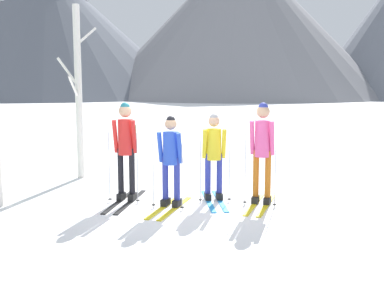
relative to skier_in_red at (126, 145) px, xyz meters
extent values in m
plane|color=white|center=(0.99, -0.34, -1.06)|extent=(400.00, 400.00, 0.00)
cube|color=black|center=(0.08, -0.13, -1.05)|extent=(0.47, 1.75, 0.02)
cube|color=black|center=(-0.13, -0.08, -1.05)|extent=(0.47, 1.75, 0.02)
cube|color=black|center=(0.11, -0.03, -0.98)|extent=(0.16, 0.28, 0.12)
cylinder|color=black|center=(0.11, -0.03, -0.50)|extent=(0.11, 0.11, 0.88)
cube|color=black|center=(-0.11, 0.01, -0.98)|extent=(0.16, 0.28, 0.12)
cylinder|color=black|center=(-0.11, 0.01, -0.50)|extent=(0.11, 0.11, 0.88)
cylinder|color=red|center=(0.00, -0.01, 0.15)|extent=(0.28, 0.28, 0.66)
sphere|color=tan|center=(0.00, -0.01, 0.64)|extent=(0.24, 0.24, 0.24)
sphere|color=#1E6B7A|center=(0.00, -0.01, 0.71)|extent=(0.18, 0.18, 0.18)
cylinder|color=red|center=(0.16, -0.11, 0.17)|extent=(0.12, 0.22, 0.63)
cylinder|color=red|center=(-0.19, -0.03, 0.17)|extent=(0.12, 0.22, 0.63)
cylinder|color=#A5A5AD|center=(0.22, -0.24, -0.40)|extent=(0.02, 0.02, 1.32)
cylinder|color=black|center=(0.22, -0.24, -1.00)|extent=(0.07, 0.07, 0.01)
cylinder|color=#A5A5AD|center=(-0.30, -0.13, -0.40)|extent=(0.02, 0.02, 1.32)
cylinder|color=black|center=(-0.30, -0.13, -1.00)|extent=(0.07, 0.07, 0.01)
cube|color=#4C7238|center=(0.03, 0.16, 0.18)|extent=(0.29, 0.21, 0.36)
cube|color=yellow|center=(0.91, -0.62, -1.05)|extent=(0.64, 1.51, 0.02)
cube|color=yellow|center=(0.70, -0.55, -1.05)|extent=(0.64, 1.51, 0.02)
cube|color=black|center=(0.94, -0.53, -0.98)|extent=(0.19, 0.28, 0.12)
cylinder|color=#2D389E|center=(0.94, -0.53, -0.55)|extent=(0.11, 0.11, 0.78)
cube|color=black|center=(0.74, -0.45, -0.98)|extent=(0.19, 0.28, 0.12)
cylinder|color=#2D389E|center=(0.74, -0.45, -0.55)|extent=(0.11, 0.11, 0.78)
cylinder|color=blue|center=(0.84, -0.49, 0.01)|extent=(0.28, 0.28, 0.58)
sphere|color=tan|center=(0.84, -0.49, 0.44)|extent=(0.21, 0.21, 0.21)
sphere|color=black|center=(0.84, -0.49, 0.50)|extent=(0.16, 0.16, 0.16)
cylinder|color=blue|center=(0.99, -0.61, 0.02)|extent=(0.14, 0.21, 0.56)
cylinder|color=blue|center=(0.65, -0.49, 0.02)|extent=(0.14, 0.21, 0.56)
cylinder|color=#A5A5AD|center=(1.03, -0.75, -0.48)|extent=(0.02, 0.02, 1.17)
cylinder|color=black|center=(1.03, -0.75, -1.00)|extent=(0.07, 0.07, 0.01)
cylinder|color=#A5A5AD|center=(0.52, -0.57, -0.48)|extent=(0.02, 0.02, 1.17)
cylinder|color=black|center=(0.52, -0.57, -1.00)|extent=(0.07, 0.07, 0.01)
cube|color=#1E84D1|center=(1.76, -0.16, -1.05)|extent=(0.16, 1.57, 0.02)
cube|color=#1E84D1|center=(1.54, -0.17, -1.05)|extent=(0.16, 1.57, 0.02)
cube|color=black|center=(1.75, -0.06, -0.98)|extent=(0.12, 0.26, 0.12)
cylinder|color=#2D389E|center=(1.75, -0.06, -0.55)|extent=(0.11, 0.11, 0.78)
cube|color=black|center=(1.53, -0.07, -0.98)|extent=(0.12, 0.26, 0.12)
cylinder|color=#2D389E|center=(1.53, -0.07, -0.55)|extent=(0.11, 0.11, 0.78)
cylinder|color=yellow|center=(1.64, -0.06, 0.01)|extent=(0.28, 0.28, 0.59)
sphere|color=tan|center=(1.64, -0.06, 0.44)|extent=(0.21, 0.21, 0.21)
sphere|color=gray|center=(1.64, -0.06, 0.51)|extent=(0.16, 0.16, 0.16)
cylinder|color=yellow|center=(1.82, -0.11, 0.03)|extent=(0.09, 0.20, 0.56)
cylinder|color=yellow|center=(1.46, -0.13, 0.03)|extent=(0.09, 0.20, 0.56)
cylinder|color=#A5A5AD|center=(1.92, -0.23, -0.48)|extent=(0.02, 0.02, 1.17)
cylinder|color=black|center=(1.92, -0.23, -1.00)|extent=(0.07, 0.07, 0.01)
cylinder|color=#A5A5AD|center=(1.38, -0.25, -0.48)|extent=(0.02, 0.02, 1.17)
cylinder|color=black|center=(1.38, -0.25, -1.00)|extent=(0.07, 0.07, 0.01)
cube|color=yellow|center=(2.56, -0.52, -1.05)|extent=(0.66, 1.48, 0.02)
cube|color=yellow|center=(2.36, -0.44, -1.05)|extent=(0.66, 1.48, 0.02)
cube|color=black|center=(2.60, -0.43, -0.98)|extent=(0.20, 0.28, 0.12)
cylinder|color=#B76019|center=(2.60, -0.43, -0.50)|extent=(0.11, 0.11, 0.88)
cube|color=black|center=(2.39, -0.34, -0.98)|extent=(0.20, 0.28, 0.12)
cylinder|color=#B76019|center=(2.39, -0.34, -0.50)|extent=(0.11, 0.11, 0.88)
cylinder|color=#E55193|center=(2.50, -0.39, 0.15)|extent=(0.28, 0.28, 0.66)
sphere|color=tan|center=(2.50, -0.39, 0.64)|extent=(0.24, 0.24, 0.24)
sphere|color=#2D389E|center=(2.50, -0.39, 0.71)|extent=(0.18, 0.18, 0.18)
cylinder|color=#E55193|center=(2.64, -0.51, 0.17)|extent=(0.15, 0.22, 0.63)
cylinder|color=#E55193|center=(2.31, -0.37, 0.17)|extent=(0.15, 0.22, 0.63)
cylinder|color=#A5A5AD|center=(2.68, -0.65, -0.40)|extent=(0.02, 0.02, 1.33)
cylinder|color=black|center=(2.68, -0.65, -1.00)|extent=(0.07, 0.07, 0.01)
cylinder|color=#A5A5AD|center=(2.18, -0.45, -0.40)|extent=(0.02, 0.02, 1.33)
cylinder|color=black|center=(2.18, -0.45, -1.00)|extent=(0.07, 0.07, 0.01)
cylinder|color=silver|center=(-1.27, 2.17, 0.91)|extent=(0.16, 0.16, 3.95)
cylinder|color=silver|center=(-1.49, 2.19, 1.38)|extent=(0.50, 0.10, 0.68)
cylinder|color=silver|center=(-1.07, 2.46, 2.24)|extent=(0.34, 0.67, 0.45)
cylinder|color=silver|center=(-1.33, 1.96, 1.04)|extent=(0.17, 0.45, 0.55)
cone|color=slate|center=(-22.86, 69.23, 8.85)|extent=(34.26, 34.26, 19.81)
cone|color=slate|center=(-16.40, 60.23, 8.16)|extent=(41.63, 41.63, 18.45)
cone|color=gray|center=(10.67, 58.24, 9.52)|extent=(41.12, 41.12, 21.16)
camera|label=1|loc=(0.83, -8.61, 1.18)|focal=43.33mm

